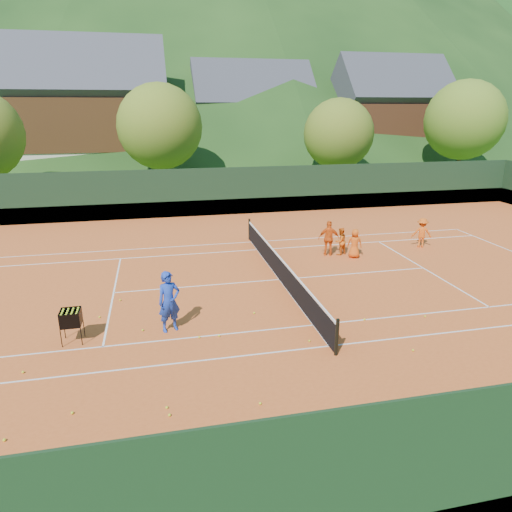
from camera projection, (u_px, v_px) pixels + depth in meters
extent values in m
plane|color=#2D561B|center=(279.00, 280.00, 18.28)|extent=(400.00, 400.00, 0.00)
cube|color=#CB5521|center=(279.00, 280.00, 18.28)|extent=(40.00, 24.00, 0.02)
imported|color=#1B3CB4|center=(169.00, 302.00, 13.84)|extent=(0.81, 0.66, 1.92)
imported|color=orange|center=(340.00, 241.00, 21.20)|extent=(0.76, 0.69, 1.28)
imported|color=orange|center=(329.00, 238.00, 21.00)|extent=(1.04, 0.65, 1.65)
imported|color=#E15714|center=(355.00, 243.00, 20.76)|extent=(0.77, 0.64, 1.35)
imported|color=#E45A14|center=(422.00, 233.00, 22.32)|extent=(1.08, 0.87, 1.45)
sphere|color=#C8DA24|center=(23.00, 372.00, 11.83)|extent=(0.07, 0.07, 0.07)
sphere|color=#C8DA24|center=(431.00, 419.00, 10.04)|extent=(0.07, 0.07, 0.07)
sphere|color=#C8DA24|center=(4.00, 440.00, 9.42)|extent=(0.07, 0.07, 0.07)
sphere|color=#C8DA24|center=(260.00, 403.00, 10.58)|extent=(0.07, 0.07, 0.07)
sphere|color=#C8DA24|center=(167.00, 407.00, 10.44)|extent=(0.07, 0.07, 0.07)
sphere|color=#C8DA24|center=(219.00, 336.00, 13.71)|extent=(0.07, 0.07, 0.07)
sphere|color=#C8DA24|center=(413.00, 350.00, 12.89)|extent=(0.07, 0.07, 0.07)
sphere|color=#C8DA24|center=(199.00, 337.00, 13.63)|extent=(0.07, 0.07, 0.07)
sphere|color=#C8DA24|center=(143.00, 330.00, 14.06)|extent=(0.07, 0.07, 0.07)
sphere|color=#C8DA24|center=(309.00, 341.00, 13.41)|extent=(0.07, 0.07, 0.07)
sphere|color=#C8DA24|center=(364.00, 319.00, 14.77)|extent=(0.07, 0.07, 0.07)
sphere|color=#C8DA24|center=(120.00, 300.00, 16.25)|extent=(0.07, 0.07, 0.07)
sphere|color=#C8DA24|center=(254.00, 313.00, 15.23)|extent=(0.07, 0.07, 0.07)
sphere|color=#C8DA24|center=(425.00, 316.00, 14.99)|extent=(0.07, 0.07, 0.07)
sphere|color=#C8DA24|center=(72.00, 413.00, 10.25)|extent=(0.07, 0.07, 0.07)
sphere|color=#C8DA24|center=(100.00, 317.00, 14.94)|extent=(0.07, 0.07, 0.07)
sphere|color=#C8DA24|center=(170.00, 415.00, 10.18)|extent=(0.07, 0.07, 0.07)
cube|color=silver|center=(329.00, 346.00, 13.18)|extent=(23.77, 0.06, 0.00)
cube|color=white|center=(251.00, 242.00, 23.37)|extent=(23.77, 0.06, 0.00)
cube|color=silver|center=(314.00, 325.00, 14.46)|extent=(23.77, 0.06, 0.00)
cube|color=white|center=(257.00, 250.00, 22.10)|extent=(23.77, 0.06, 0.00)
cube|color=white|center=(114.00, 293.00, 16.97)|extent=(0.06, 8.23, 0.00)
cube|color=white|center=(423.00, 268.00, 19.58)|extent=(0.06, 8.23, 0.00)
cube|color=white|center=(279.00, 279.00, 18.28)|extent=(12.80, 0.06, 0.00)
cube|color=silver|center=(279.00, 279.00, 18.28)|extent=(0.06, 10.97, 0.00)
cube|color=black|center=(280.00, 269.00, 18.14)|extent=(0.03, 11.97, 0.90)
cube|color=white|center=(280.00, 258.00, 17.99)|extent=(0.05, 11.97, 0.06)
cylinder|color=black|center=(337.00, 337.00, 12.55)|extent=(0.10, 0.10, 1.10)
cylinder|color=black|center=(249.00, 229.00, 23.66)|extent=(0.10, 0.10, 1.10)
cube|color=black|center=(230.00, 191.00, 28.95)|extent=(40.00, 0.05, 3.00)
cube|color=#185626|center=(231.00, 207.00, 29.26)|extent=(40.40, 0.05, 1.00)
cube|color=black|center=(496.00, 472.00, 6.67)|extent=(40.00, 0.05, 3.00)
cylinder|color=black|center=(61.00, 339.00, 13.05)|extent=(0.02, 0.02, 0.55)
cylinder|color=black|center=(81.00, 337.00, 13.16)|extent=(0.02, 0.02, 0.55)
cylinder|color=black|center=(65.00, 330.00, 13.56)|extent=(0.02, 0.02, 0.55)
cylinder|color=black|center=(84.00, 328.00, 13.67)|extent=(0.02, 0.02, 0.55)
cube|color=black|center=(72.00, 325.00, 13.27)|extent=(0.55, 0.55, 0.02)
cube|color=black|center=(69.00, 322.00, 12.95)|extent=(0.55, 0.02, 0.45)
cube|color=black|center=(72.00, 314.00, 13.46)|extent=(0.55, 0.02, 0.45)
cube|color=black|center=(61.00, 319.00, 13.15)|extent=(0.02, 0.55, 0.45)
cube|color=black|center=(81.00, 317.00, 13.26)|extent=(0.02, 0.55, 0.45)
sphere|color=#CCE526|center=(61.00, 315.00, 12.91)|extent=(0.07, 0.07, 0.07)
sphere|color=#CCE526|center=(62.00, 313.00, 13.04)|extent=(0.07, 0.07, 0.07)
sphere|color=#CCE526|center=(63.00, 311.00, 13.17)|extent=(0.07, 0.07, 0.07)
sphere|color=#CCE526|center=(64.00, 309.00, 13.29)|extent=(0.07, 0.07, 0.07)
sphere|color=#CCE526|center=(66.00, 315.00, 12.94)|extent=(0.07, 0.07, 0.07)
sphere|color=#CCE526|center=(67.00, 313.00, 13.07)|extent=(0.07, 0.07, 0.07)
sphere|color=#CCE526|center=(68.00, 311.00, 13.19)|extent=(0.07, 0.07, 0.07)
sphere|color=#CCE526|center=(69.00, 309.00, 13.32)|extent=(0.07, 0.07, 0.07)
sphere|color=#CCE526|center=(71.00, 314.00, 12.97)|extent=(0.07, 0.07, 0.07)
sphere|color=#CCE526|center=(72.00, 312.00, 13.10)|extent=(0.07, 0.07, 0.07)
sphere|color=#CCE526|center=(73.00, 310.00, 13.22)|extent=(0.07, 0.07, 0.07)
sphere|color=#CCE526|center=(73.00, 309.00, 13.35)|extent=(0.07, 0.07, 0.07)
sphere|color=#CCE526|center=(76.00, 314.00, 13.00)|extent=(0.07, 0.07, 0.07)
sphere|color=#CCE526|center=(77.00, 312.00, 13.12)|extent=(0.07, 0.07, 0.07)
sphere|color=#CCE526|center=(78.00, 310.00, 13.25)|extent=(0.07, 0.07, 0.07)
sphere|color=#CCE526|center=(78.00, 308.00, 13.38)|extent=(0.07, 0.07, 0.07)
cube|color=beige|center=(97.00, 164.00, 43.64)|extent=(12.00, 9.00, 2.88)
cube|color=#3B2110|center=(92.00, 124.00, 42.50)|extent=(12.24, 9.18, 4.48)
cube|color=#43434B|center=(89.00, 92.00, 41.61)|extent=(13.80, 9.93, 9.93)
cube|color=beige|center=(251.00, 158.00, 50.68)|extent=(11.00, 8.00, 2.52)
cube|color=#37200F|center=(251.00, 128.00, 49.68)|extent=(11.22, 8.16, 3.92)
cube|color=#3E3E45|center=(251.00, 103.00, 48.88)|extent=(12.65, 8.82, 8.82)
cube|color=beige|center=(384.00, 158.00, 49.80)|extent=(10.00, 8.00, 2.70)
cube|color=#391C0F|center=(387.00, 125.00, 48.73)|extent=(10.20, 8.16, 4.20)
cube|color=#3D3D45|center=(389.00, 98.00, 47.89)|extent=(11.50, 8.82, 8.82)
cylinder|color=#402B19|center=(163.00, 177.00, 35.58)|extent=(0.36, 0.36, 2.88)
sphere|color=#4B701D|center=(160.00, 127.00, 34.42)|extent=(6.40, 6.40, 6.40)
cylinder|color=#3E2818|center=(336.00, 175.00, 37.57)|extent=(0.36, 0.36, 2.52)
sphere|color=#496B1C|center=(339.00, 134.00, 36.55)|extent=(5.60, 5.60, 5.60)
cylinder|color=#402919|center=(458.00, 167.00, 40.87)|extent=(0.36, 0.36, 3.06)
sphere|color=#45731E|center=(464.00, 120.00, 39.63)|extent=(6.80, 6.80, 6.80)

